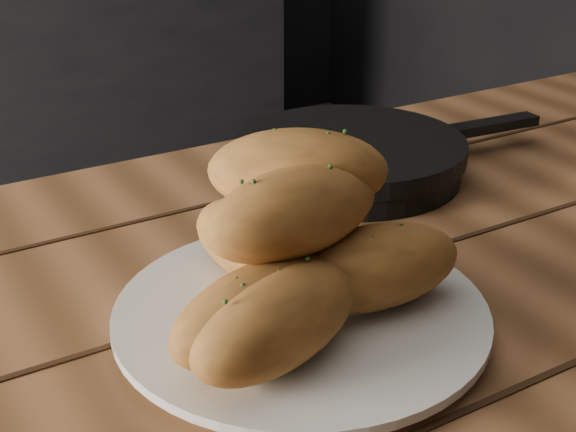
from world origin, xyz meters
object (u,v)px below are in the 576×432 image
object	(u,v)px
plate	(301,316)
skillet	(353,156)
table	(443,402)
bread_rolls	(294,254)

from	to	relation	value
plate	skillet	xyz separation A→B (m)	(0.22, 0.24, 0.01)
table	bread_rolls	distance (m)	0.21
table	plate	world-z (taller)	plate
skillet	table	bearing A→B (deg)	-109.62
table	skillet	bearing A→B (deg)	70.38
plate	skillet	size ratio (longest dim) A/B	0.75
plate	table	bearing A→B (deg)	-22.58
table	plate	bearing A→B (deg)	157.42
table	plate	distance (m)	0.16
bread_rolls	skillet	size ratio (longest dim) A/B	0.68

